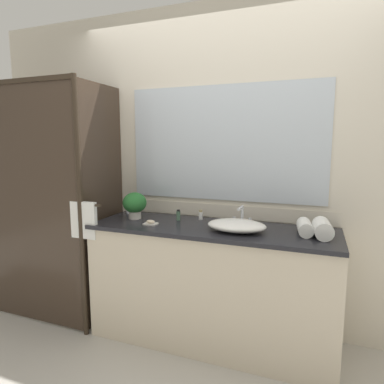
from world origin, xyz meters
name	(u,v)px	position (x,y,z in m)	size (l,w,h in m)	color
ground_plane	(210,340)	(0.00, 0.00, 0.00)	(8.00, 8.00, 0.00)	#B7B2A8
wall_back_with_mirror	(224,168)	(0.00, 0.34, 1.31)	(4.40, 0.06, 2.60)	beige
vanity_cabinet	(211,284)	(0.00, 0.01, 0.45)	(1.80, 0.58, 0.90)	beige
shower_enclosure	(54,203)	(-1.28, -0.19, 1.02)	(1.20, 0.59, 2.00)	#2D2319
sink_basin	(236,225)	(0.20, -0.05, 0.94)	(0.41, 0.29, 0.08)	white
faucet	(242,219)	(0.20, 0.12, 0.95)	(0.17, 0.15, 0.15)	silver
potted_plant	(135,204)	(-0.66, 0.03, 1.02)	(0.19, 0.19, 0.22)	beige
soap_dish	(151,223)	(-0.44, -0.10, 0.91)	(0.10, 0.07, 0.04)	silver
amenity_bottle_body_wash	(178,215)	(-0.31, 0.11, 0.94)	(0.03, 0.03, 0.09)	#4C7056
amenity_bottle_shampoo	(128,210)	(-0.81, 0.18, 0.93)	(0.03, 0.03, 0.07)	silver
amenity_bottle_lotion	(201,215)	(-0.15, 0.20, 0.94)	(0.03, 0.03, 0.08)	white
rolled_towel_near_edge	(323,228)	(0.76, -0.01, 0.96)	(0.12, 0.12, 0.23)	white
rolled_towel_middle	(305,227)	(0.65, 0.02, 0.95)	(0.10, 0.10, 0.22)	white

